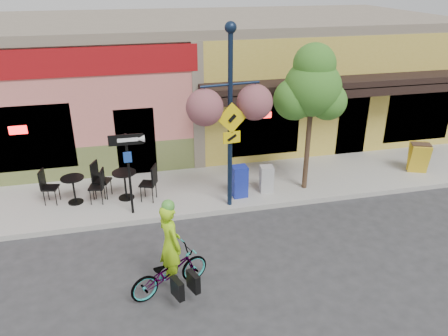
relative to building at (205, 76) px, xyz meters
name	(u,v)px	position (x,y,z in m)	size (l,w,h in m)	color
ground	(260,220)	(0.00, -7.50, -2.25)	(90.00, 90.00, 0.00)	#2D2D30
sidewalk	(240,185)	(0.00, -5.50, -2.17)	(24.00, 3.00, 0.15)	#9E9B93
curb	(254,207)	(0.00, -6.95, -2.17)	(24.00, 0.12, 0.15)	#A8A59E
building	(205,76)	(0.00, 0.00, 0.00)	(18.20, 8.20, 4.50)	#CB6D64
bicycle	(170,272)	(-2.67, -9.74, -1.79)	(0.61, 1.75, 0.92)	maroon
cyclist_rider	(171,254)	(-2.62, -9.74, -1.37)	(0.64, 0.42, 1.77)	#9BD716
lamp_post	(230,121)	(-0.65, -6.73, 0.34)	(1.56, 0.62, 4.89)	#101D34
one_way_sign	(129,175)	(-3.29, -6.59, -0.97)	(0.87, 0.19, 2.26)	black
cafe_set_left	(73,186)	(-4.83, -5.64, -1.59)	(1.69, 0.84, 1.01)	black
cafe_set_right	(125,181)	(-3.43, -5.71, -1.56)	(1.79, 0.90, 1.08)	black
newspaper_box_blue	(240,181)	(-0.25, -6.32, -1.64)	(0.42, 0.37, 0.92)	#1A2A9C
newspaper_box_grey	(266,179)	(0.59, -6.21, -1.70)	(0.37, 0.34, 0.80)	#A8A8A8
street_tree	(310,119)	(1.79, -6.24, 0.05)	(1.68, 1.68, 4.29)	#3D7A26
sandwich_board	(420,160)	(5.69, -6.20, -1.62)	(0.58, 0.43, 0.97)	gold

